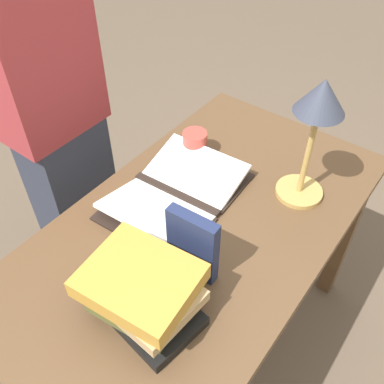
{
  "coord_description": "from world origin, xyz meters",
  "views": [
    {
      "loc": [
        0.69,
        0.49,
        1.74
      ],
      "look_at": [
        -0.03,
        -0.05,
        0.85
      ],
      "focal_mm": 40.0,
      "sensor_mm": 36.0,
      "label": 1
    }
  ],
  "objects_px": {
    "reading_lamp": "(318,115)",
    "coffee_mug": "(195,143)",
    "person_reader": "(56,121)",
    "open_book": "(176,193)",
    "book_standing_upright": "(193,245)",
    "book_stack_tall": "(142,292)"
  },
  "relations": [
    {
      "from": "open_book",
      "to": "reading_lamp",
      "type": "relative_size",
      "value": 1.14
    },
    {
      "from": "book_standing_upright",
      "to": "coffee_mug",
      "type": "xyz_separation_m",
      "value": [
        -0.4,
        -0.29,
        -0.06
      ]
    },
    {
      "from": "open_book",
      "to": "book_standing_upright",
      "type": "distance_m",
      "value": 0.29
    },
    {
      "from": "book_stack_tall",
      "to": "coffee_mug",
      "type": "height_order",
      "value": "book_stack_tall"
    },
    {
      "from": "open_book",
      "to": "coffee_mug",
      "type": "xyz_separation_m",
      "value": [
        -0.21,
        -0.08,
        0.03
      ]
    },
    {
      "from": "book_stack_tall",
      "to": "person_reader",
      "type": "xyz_separation_m",
      "value": [
        -0.36,
        -0.74,
        -0.03
      ]
    },
    {
      "from": "book_stack_tall",
      "to": "book_standing_upright",
      "type": "bearing_deg",
      "value": 172.16
    },
    {
      "from": "open_book",
      "to": "book_standing_upright",
      "type": "relative_size",
      "value": 2.23
    },
    {
      "from": "reading_lamp",
      "to": "coffee_mug",
      "type": "distance_m",
      "value": 0.46
    },
    {
      "from": "book_standing_upright",
      "to": "open_book",
      "type": "bearing_deg",
      "value": -135.77
    },
    {
      "from": "open_book",
      "to": "person_reader",
      "type": "xyz_separation_m",
      "value": [
        0.0,
        -0.56,
        0.04
      ]
    },
    {
      "from": "book_stack_tall",
      "to": "book_standing_upright",
      "type": "relative_size",
      "value": 1.48
    },
    {
      "from": "person_reader",
      "to": "coffee_mug",
      "type": "bearing_deg",
      "value": -66.38
    },
    {
      "from": "book_stack_tall",
      "to": "person_reader",
      "type": "relative_size",
      "value": 0.18
    },
    {
      "from": "book_standing_upright",
      "to": "coffee_mug",
      "type": "distance_m",
      "value": 0.5
    },
    {
      "from": "book_stack_tall",
      "to": "coffee_mug",
      "type": "distance_m",
      "value": 0.63
    },
    {
      "from": "book_stack_tall",
      "to": "person_reader",
      "type": "height_order",
      "value": "person_reader"
    },
    {
      "from": "person_reader",
      "to": "book_stack_tall",
      "type": "bearing_deg",
      "value": -115.89
    },
    {
      "from": "book_stack_tall",
      "to": "coffee_mug",
      "type": "xyz_separation_m",
      "value": [
        -0.57,
        -0.27,
        -0.04
      ]
    },
    {
      "from": "book_stack_tall",
      "to": "coffee_mug",
      "type": "relative_size",
      "value": 3.06
    },
    {
      "from": "reading_lamp",
      "to": "person_reader",
      "type": "relative_size",
      "value": 0.24
    },
    {
      "from": "book_standing_upright",
      "to": "coffee_mug",
      "type": "height_order",
      "value": "book_standing_upright"
    }
  ]
}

